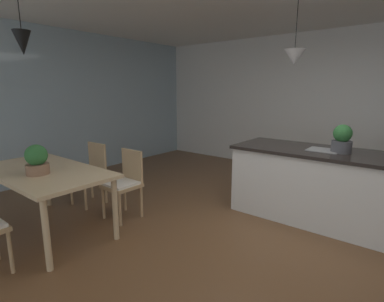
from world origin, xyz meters
TOP-DOWN VIEW (x-y plane):
  - ground_plane at (0.00, 0.00)m, footprint 10.00×8.40m
  - wall_back_kitchen at (0.00, 3.26)m, footprint 10.00×0.12m
  - window_wall_left_glazing at (-4.06, 0.00)m, footprint 0.06×8.40m
  - dining_table at (-2.07, -1.28)m, footprint 1.71×0.91m
  - chair_far_right at (-1.68, -0.46)m, footprint 0.40×0.40m
  - chair_far_left at (-2.45, -0.46)m, footprint 0.41×0.41m
  - kitchen_island at (0.26, 1.01)m, footprint 2.05×0.88m
  - pendant_over_table at (-1.90, -1.42)m, footprint 0.17×0.17m
  - pendant_over_island_main at (-0.14, 1.01)m, footprint 0.26×0.26m
  - potted_plant_on_island at (0.49, 1.01)m, footprint 0.23×0.23m
  - potted_plant_on_table at (-1.93, -1.40)m, footprint 0.23×0.23m

SIDE VIEW (x-z plane):
  - ground_plane at x=0.00m, z-range -0.04..0.00m
  - kitchen_island at x=0.26m, z-range 0.01..0.92m
  - chair_far_right at x=-1.68m, z-range 0.04..0.91m
  - chair_far_left at x=-2.45m, z-range 0.04..0.91m
  - dining_table at x=-2.07m, z-range 0.30..1.04m
  - potted_plant_on_table at x=-1.93m, z-range 0.74..1.06m
  - potted_plant_on_island at x=0.49m, z-range 0.89..1.22m
  - wall_back_kitchen at x=0.00m, z-range 0.00..2.70m
  - window_wall_left_glazing at x=-4.06m, z-range 0.00..2.70m
  - pendant_over_island_main at x=-0.14m, z-range 1.64..2.41m
  - pendant_over_table at x=-1.90m, z-range 1.70..2.44m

